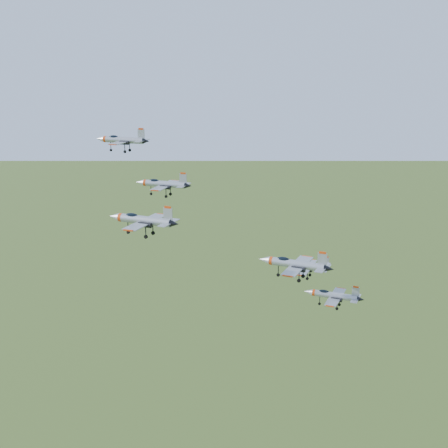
% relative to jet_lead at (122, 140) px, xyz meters
% --- Properties ---
extents(jet_lead, '(13.26, 10.98, 3.54)m').
position_rel_jet_lead_xyz_m(jet_lead, '(0.00, 0.00, 0.00)').
color(jet_lead, '#979BA2').
extents(jet_left_high, '(12.49, 10.34, 3.34)m').
position_rel_jet_lead_xyz_m(jet_left_high, '(15.18, -9.43, -7.04)').
color(jet_left_high, '#979BA2').
extents(jet_right_high, '(12.89, 10.58, 3.46)m').
position_rel_jet_lead_xyz_m(jet_right_high, '(25.38, -35.50, -7.11)').
color(jet_right_high, '#979BA2').
extents(jet_left_low, '(11.38, 9.36, 3.05)m').
position_rel_jet_lead_xyz_m(jet_left_low, '(46.00, -11.67, -19.87)').
color(jet_left_low, '#979BA2').
extents(jet_right_low, '(13.43, 11.04, 3.60)m').
position_rel_jet_lead_xyz_m(jet_right_low, '(46.94, -21.22, -16.31)').
color(jet_right_low, '#979BA2').
extents(jet_trail, '(10.93, 8.97, 2.93)m').
position_rel_jet_lead_xyz_m(jet_trail, '(52.96, -16.74, -22.90)').
color(jet_trail, '#979BA2').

